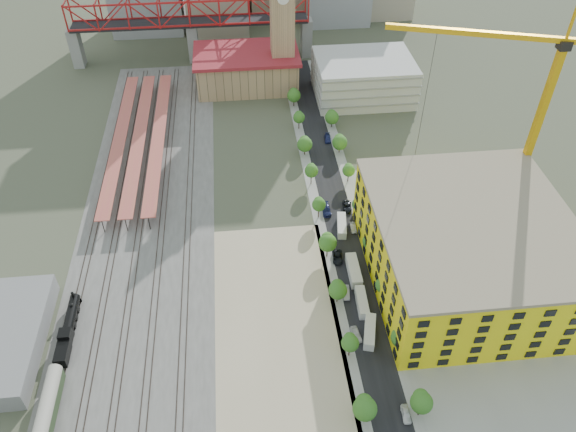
{
  "coord_description": "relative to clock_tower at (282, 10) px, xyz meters",
  "views": [
    {
      "loc": [
        -9.83,
        -108.87,
        101.98
      ],
      "look_at": [
        1.09,
        -4.86,
        10.0
      ],
      "focal_mm": 35.0,
      "sensor_mm": 36.0,
      "label": 1
    }
  ],
  "objects": [
    {
      "name": "distant_hills",
      "position": [
        37.28,
        180.01,
        -108.23
      ],
      "size": [
        647.0,
        264.0,
        227.0
      ],
      "color": "#4C6B59",
      "rests_on": "ground"
    },
    {
      "name": "site_trailer_c",
      "position": [
        8.0,
        -96.93,
        -27.34
      ],
      "size": [
        2.76,
        9.98,
        2.72
      ],
      "primitive_type": "cube",
      "rotation": [
        0.0,
        0.0,
        -0.01
      ],
      "color": "silver",
      "rests_on": "ground"
    },
    {
      "name": "tower_crane",
      "position": [
        52.4,
        -75.85,
        6.84
      ],
      "size": [
        52.01,
        18.02,
        57.58
      ],
      "color": "#EBAA0F",
      "rests_on": "ground"
    },
    {
      "name": "clock_tower",
      "position": [
        0.0,
        0.0,
        0.0
      ],
      "size": [
        12.0,
        12.0,
        52.0
      ],
      "color": "tan",
      "rests_on": "ground"
    },
    {
      "name": "car_6",
      "position": [
        11.0,
        -72.19,
        -27.98
      ],
      "size": [
        3.08,
        5.44,
        1.43
      ],
      "primitive_type": "imported",
      "rotation": [
        0.0,
        0.0,
        -0.14
      ],
      "color": "black",
      "rests_on": "ground"
    },
    {
      "name": "platform_canopies",
      "position": [
        -49.0,
        -34.99,
        -24.7
      ],
      "size": [
        16.0,
        80.0,
        4.12
      ],
      "color": "#BC484A",
      "rests_on": "ground"
    },
    {
      "name": "coach",
      "position": [
        -58.0,
        -127.5,
        -25.95
      ],
      "size": [
        2.84,
        16.47,
        5.17
      ],
      "color": "#283B20",
      "rests_on": "ground"
    },
    {
      "name": "construction_pad",
      "position": [
        37.0,
        -99.99,
        -28.67
      ],
      "size": [
        50.0,
        90.0,
        0.06
      ],
      "primitive_type": "cube",
      "color": "gray",
      "rests_on": "ground"
    },
    {
      "name": "ballast_strip",
      "position": [
        -44.0,
        -62.49,
        -28.67
      ],
      "size": [
        36.0,
        165.0,
        0.06
      ],
      "primitive_type": "cube",
      "color": "#605E59",
      "rests_on": "ground"
    },
    {
      "name": "street_asphalt",
      "position": [
        8.0,
        -64.99,
        -28.67
      ],
      "size": [
        12.0,
        170.0,
        0.06
      ],
      "primitive_type": "cube",
      "color": "black",
      "rests_on": "ground"
    },
    {
      "name": "site_trailer_a",
      "position": [
        8.0,
        -115.25,
        -27.5
      ],
      "size": [
        4.46,
        9.02,
        2.39
      ],
      "primitive_type": "cube",
      "rotation": [
        0.0,
        0.0,
        -0.26
      ],
      "color": "silver",
      "rests_on": "ground"
    },
    {
      "name": "locomotive",
      "position": [
        -58.0,
        -107.48,
        -26.85
      ],
      "size": [
        2.56,
        19.77,
        4.94
      ],
      "color": "black",
      "rests_on": "ground"
    },
    {
      "name": "car_0",
      "position": [
        5.0,
        -115.35,
        -27.94
      ],
      "size": [
        2.31,
        4.64,
        1.52
      ],
      "primitive_type": "imported",
      "rotation": [
        0.0,
        0.0,
        0.12
      ],
      "color": "silver",
      "rests_on": "ground"
    },
    {
      "name": "street_trees",
      "position": [
        8.0,
        -74.99,
        -28.7
      ],
      "size": [
        15.4,
        124.4,
        8.0
      ],
      "color": "#256F21",
      "rests_on": "ground"
    },
    {
      "name": "car_5",
      "position": [
        11.0,
        -80.79,
        -28.01
      ],
      "size": [
        1.55,
        4.18,
        1.37
      ],
      "primitive_type": "imported",
      "rotation": [
        0.0,
        0.0,
        -0.03
      ],
      "color": "#AFAEB4",
      "rests_on": "ground"
    },
    {
      "name": "truss_bridge",
      "position": [
        -33.0,
        25.01,
        -9.83
      ],
      "size": [
        94.0,
        9.6,
        25.6
      ],
      "color": "gray",
      "rests_on": "ground"
    },
    {
      "name": "car_7",
      "position": [
        11.0,
        -37.74,
        -27.98
      ],
      "size": [
        2.48,
        5.11,
        1.43
      ],
      "primitive_type": "imported",
      "rotation": [
        0.0,
        0.0,
        -0.1
      ],
      "color": "navy",
      "rests_on": "ground"
    },
    {
      "name": "site_trailer_d",
      "position": [
        8.0,
        -80.24,
        -27.52
      ],
      "size": [
        3.47,
        8.84,
        2.36
      ],
      "primitive_type": "cube",
      "rotation": [
        0.0,
        0.0,
        -0.14
      ],
      "color": "silver",
      "rests_on": "ground"
    },
    {
      "name": "parking_garage",
      "position": [
        28.0,
        -9.99,
        -21.7
      ],
      "size": [
        34.0,
        26.0,
        14.0
      ],
      "primitive_type": "cube",
      "color": "silver",
      "rests_on": "ground"
    },
    {
      "name": "station_hall",
      "position": [
        -13.0,
        2.01,
        -22.03
      ],
      "size": [
        38.0,
        24.0,
        13.1
      ],
      "color": "tan",
      "rests_on": "ground"
    },
    {
      "name": "sidewalk_west",
      "position": [
        2.5,
        -64.99,
        -28.68
      ],
      "size": [
        3.0,
        170.0,
        0.04
      ],
      "primitive_type": "cube",
      "color": "gray",
      "rests_on": "ground"
    },
    {
      "name": "rail_tracks",
      "position": [
        -45.8,
        -62.49,
        -28.55
      ],
      "size": [
        26.56,
        160.0,
        0.18
      ],
      "color": "#382B23",
      "rests_on": "ground"
    },
    {
      "name": "sidewalk_east",
      "position": [
        13.5,
        -64.99,
        -28.68
      ],
      "size": [
        3.0,
        170.0,
        0.04
      ],
      "primitive_type": "cube",
      "color": "gray",
      "rests_on": "ground"
    },
    {
      "name": "car_3",
      "position": [
        5.0,
        -72.95,
        -27.89
      ],
      "size": [
        2.32,
        5.57,
        1.61
      ],
      "primitive_type": "imported",
      "rotation": [
        0.0,
        0.0,
        -0.01
      ],
      "color": "navy",
      "rests_on": "ground"
    },
    {
      "name": "car_1",
      "position": [
        5.0,
        -103.09,
        -27.97
      ],
      "size": [
        2.01,
        4.54,
        1.45
      ],
      "primitive_type": "imported",
      "rotation": [
        0.0,
        0.0,
        -0.11
      ],
      "color": "#A6A7AC",
      "rests_on": "ground"
    },
    {
      "name": "car_4",
      "position": [
        11.0,
        -135.0,
        -28.0
      ],
      "size": [
        1.89,
        4.19,
        1.39
      ],
      "primitive_type": "imported",
      "rotation": [
        0.0,
        0.0,
        -0.06
      ],
      "color": "white",
      "rests_on": "ground"
    },
    {
      "name": "dirt_lot",
      "position": [
        -12.0,
        -111.49,
        -28.67
      ],
      "size": [
        28.0,
        67.0,
        0.06
      ],
      "primitive_type": "cube",
      "color": "tan",
      "rests_on": "ground"
    },
    {
      "name": "ground",
      "position": [
        -8.0,
        -79.99,
        -28.7
      ],
      "size": [
        400.0,
        400.0,
        0.0
      ],
      "primitive_type": "plane",
      "color": "#474C38",
      "rests_on": "ground"
    },
    {
      "name": "car_2",
      "position": [
        5.0,
        -91.38,
        -27.97
      ],
      "size": [
        2.99,
        5.44,
        1.44
      ],
      "primitive_type": "imported",
      "rotation": [
        0.0,
        0.0,
        -0.12
      ],
      "color": "black",
      "rests_on": "ground"
    },
    {
      "name": "construction_building",
      "position": [
        34.0,
        -99.99,
        -19.29
      ],
      "size": [
        44.6,
        50.6,
        18.8
      ],
      "color": "yellow",
      "rests_on": "ground"
    },
    {
      "name": "site_trailer_b",
      "position": [
        8.0,
        -106.83,
        -27.52
      ],
      "size": [
        2.68,
        8.71,
        2.36
      ],
      "primitive_type": "cube",
      "rotation": [
        0.0,
        0.0,
        -0.05
      ],
      "color": "silver",
      "rests_on": "ground"
    }
  ]
}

